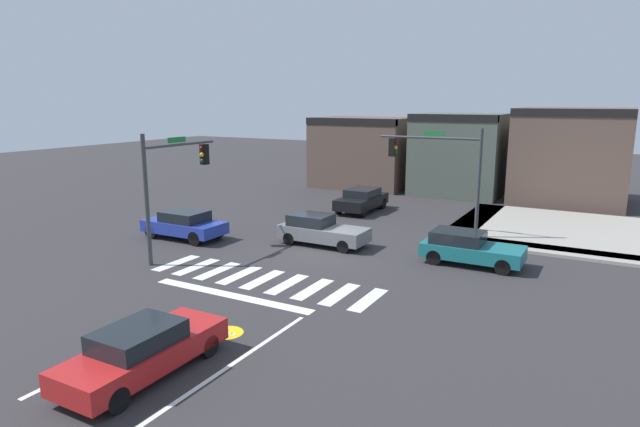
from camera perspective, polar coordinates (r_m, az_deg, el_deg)
The scene contains 13 objects.
ground_plane at distance 25.26m, azimuth -0.19°, elevation -4.07°, with size 120.00×120.00×0.00m, color #302D30.
crosswalk_near at distance 21.62m, azimuth -6.05°, elevation -6.91°, with size 9.63×2.49×0.01m.
lane_markings at distance 16.07m, azimuth -17.22°, elevation -14.30°, with size 6.80×18.75×0.01m.
bike_detector_marking at distance 17.12m, azimuth -9.76°, elevation -12.23°, with size 1.02×1.02×0.01m.
curb_corner_northeast at distance 31.56m, azimuth 22.17°, elevation -1.57°, with size 10.00×10.60×0.15m.
storefront_row at distance 41.50m, azimuth 15.51°, elevation 6.05°, with size 22.52×6.78×6.39m.
traffic_signal_southwest at distance 24.80m, azimuth -15.13°, elevation 4.08°, with size 0.32×4.42×5.58m.
traffic_signal_northeast at distance 28.40m, azimuth 12.40°, elevation 5.30°, with size 5.36×0.32×5.59m.
car_blue at distance 28.37m, azimuth -14.07°, elevation -1.10°, with size 4.26×1.92×1.43m.
car_gray at distance 26.37m, azimuth 0.07°, elevation -1.75°, with size 4.34×1.79×1.46m.
car_red at distance 14.95m, azimuth -18.11°, elevation -13.48°, with size 1.73×4.62×1.37m.
car_teal at distance 24.14m, azimuth 15.36°, elevation -3.49°, with size 4.19×1.87×1.40m.
car_black at distance 34.27m, azimuth 4.40°, elevation 1.47°, with size 1.90×4.35×1.45m.
Camera 1 is at (11.84, -21.20, 6.96)m, focal length 30.44 mm.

